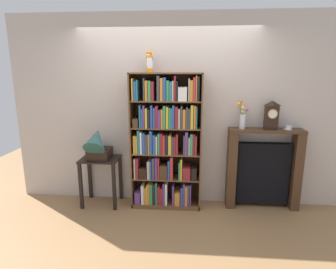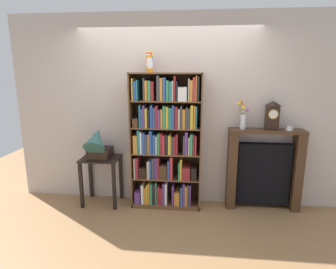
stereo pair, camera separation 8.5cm
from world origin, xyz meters
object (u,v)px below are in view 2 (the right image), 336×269
at_px(side_table_left, 101,170).
at_px(teacup_with_saucer, 289,128).
at_px(gramophone, 98,144).
at_px(fireplace_mantel, 264,170).
at_px(cup_stack, 150,62).
at_px(mantel_clock, 272,115).
at_px(bookshelf, 166,145).
at_px(flower_vase, 243,117).

bearing_deg(side_table_left, teacup_with_saucer, 1.96).
height_order(gramophone, fireplace_mantel, gramophone).
bearing_deg(fireplace_mantel, cup_stack, -178.47).
relative_size(fireplace_mantel, mantel_clock, 2.97).
relative_size(bookshelf, flower_vase, 4.97).
height_order(bookshelf, teacup_with_saucer, bookshelf).
distance_m(gramophone, mantel_clock, 2.40).
distance_m(cup_stack, teacup_with_saucer, 2.06).
bearing_deg(bookshelf, fireplace_mantel, 3.48).
bearing_deg(gramophone, side_table_left, 90.00).
xyz_separation_m(cup_stack, side_table_left, (-0.72, -0.07, -1.52)).
relative_size(cup_stack, teacup_with_saucer, 2.29).
height_order(cup_stack, side_table_left, cup_stack).
distance_m(fireplace_mantel, mantel_clock, 0.78).
height_order(flower_vase, teacup_with_saucer, flower_vase).
bearing_deg(teacup_with_saucer, flower_vase, 179.47).
distance_m(bookshelf, cup_stack, 1.14).
bearing_deg(flower_vase, bookshelf, -176.18).
distance_m(cup_stack, fireplace_mantel, 2.17).
height_order(fireplace_mantel, mantel_clock, mantel_clock).
bearing_deg(gramophone, cup_stack, 11.20).
distance_m(side_table_left, gramophone, 0.42).
bearing_deg(bookshelf, gramophone, -173.81).
xyz_separation_m(side_table_left, mantel_clock, (2.36, 0.09, 0.83)).
bearing_deg(fireplace_mantel, gramophone, -175.41).
bearing_deg(cup_stack, fireplace_mantel, 1.53).
height_order(cup_stack, fireplace_mantel, cup_stack).
distance_m(mantel_clock, teacup_with_saucer, 0.29).
relative_size(bookshelf, mantel_clock, 4.91).
distance_m(gramophone, flower_vase, 2.03).
xyz_separation_m(side_table_left, teacup_with_saucer, (2.60, 0.09, 0.66)).
xyz_separation_m(flower_vase, teacup_with_saucer, (0.62, -0.01, -0.14)).
bearing_deg(gramophone, fireplace_mantel, 4.59).
bearing_deg(flower_vase, side_table_left, -177.27).
bearing_deg(teacup_with_saucer, bookshelf, -177.79).
height_order(bookshelf, side_table_left, bookshelf).
xyz_separation_m(gramophone, fireplace_mantel, (2.31, 0.19, -0.37)).
distance_m(fireplace_mantel, teacup_with_saucer, 0.67).
relative_size(bookshelf, teacup_with_saucer, 15.91).
bearing_deg(gramophone, bookshelf, 6.19).
bearing_deg(flower_vase, fireplace_mantel, 2.41).
relative_size(side_table_left, fireplace_mantel, 0.61).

